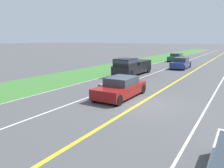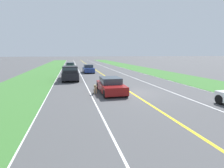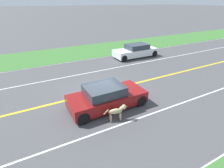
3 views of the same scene
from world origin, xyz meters
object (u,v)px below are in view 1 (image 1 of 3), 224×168
dog (104,87)px  ego_car (120,88)px  pickup_truck (132,66)px  car_trailing_mid (176,58)px  car_trailing_near (181,63)px

dog → ego_car: bearing=-169.4°
pickup_truck → ego_car: bearing=111.4°
pickup_truck → car_trailing_mid: size_ratio=1.31×
car_trailing_near → car_trailing_mid: bearing=-71.6°
ego_car → dog: size_ratio=3.44×
car_trailing_near → car_trailing_mid: size_ratio=0.96×
ego_car → car_trailing_near: (0.23, -16.84, 0.05)m
car_trailing_near → ego_car: bearing=90.8°
car_trailing_near → car_trailing_mid: 10.00m
ego_car → dog: ego_car is taller
dog → car_trailing_mid: 26.34m
car_trailing_mid → car_trailing_near: bearing=108.4°
pickup_truck → car_trailing_mid: bearing=-90.0°
dog → car_trailing_mid: car_trailing_mid is taller
car_trailing_near → car_trailing_mid: car_trailing_near is taller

